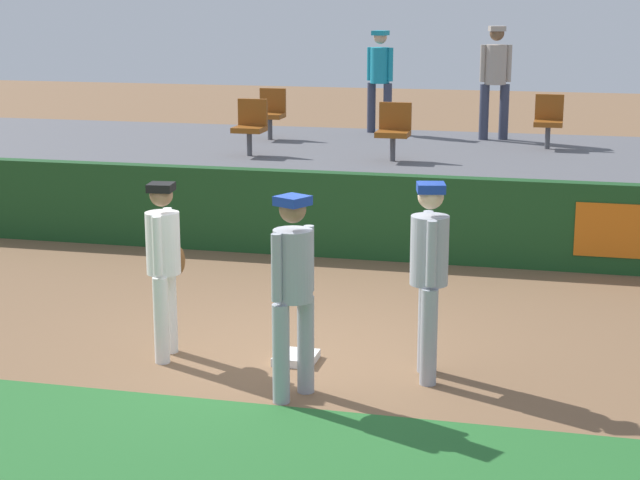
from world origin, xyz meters
TOP-DOWN VIEW (x-y plane):
  - ground_plane at (0.00, 0.00)m, footprint 60.00×60.00m
  - grass_foreground_strip at (0.00, -2.64)m, footprint 18.00×2.80m
  - first_base at (0.08, -0.11)m, footprint 0.40×0.40m
  - player_fielder_home at (-1.20, -0.27)m, footprint 0.37×0.56m
  - player_runner_visitor at (0.30, -1.01)m, footprint 0.47×0.47m
  - player_coach_visitor at (1.39, -0.24)m, footprint 0.42×0.51m
  - field_wall at (0.02, 4.12)m, footprint 18.00×0.26m
  - bleacher_platform at (0.00, 6.69)m, footprint 18.00×4.80m
  - seat_back_left at (-2.33, 7.36)m, footprint 0.45×0.44m
  - seat_front_center at (0.06, 5.56)m, footprint 0.47×0.44m
  - seat_front_left at (-2.13, 5.56)m, footprint 0.45×0.44m
  - seat_back_right at (2.23, 7.36)m, footprint 0.44×0.44m
  - spectator_hooded at (-0.71, 8.58)m, footprint 0.48×0.42m
  - spectator_capped at (1.31, 8.18)m, footprint 0.51×0.44m

SIDE VIEW (x-z plane):
  - ground_plane at x=0.00m, z-range 0.00..0.00m
  - grass_foreground_strip at x=0.00m, z-range 0.00..0.01m
  - first_base at x=0.08m, z-range 0.00..0.08m
  - bleacher_platform at x=0.00m, z-range 0.00..1.13m
  - field_wall at x=0.02m, z-range 0.00..1.17m
  - player_fielder_home at x=-1.20m, z-range 0.14..1.89m
  - player_runner_visitor at x=0.30m, z-range 0.15..1.98m
  - player_coach_visitor at x=1.39m, z-range 0.15..2.01m
  - seat_back_right at x=2.23m, z-range 1.18..2.02m
  - seat_back_left at x=-2.33m, z-range 1.18..2.02m
  - seat_front_left at x=-2.13m, z-range 1.18..2.02m
  - seat_front_center at x=0.06m, z-range 1.19..2.03m
  - spectator_hooded at x=-0.71m, z-range 1.27..3.04m
  - spectator_capped at x=1.31m, z-range 1.28..3.15m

